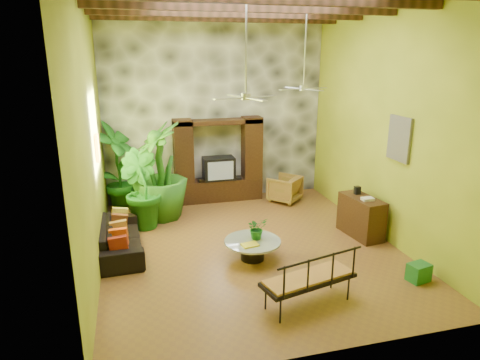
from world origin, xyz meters
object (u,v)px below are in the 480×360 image
object	(u,v)px
entertainment_center	(219,167)
side_console	(361,217)
tall_plant_a	(118,167)
green_bin	(419,272)
ceiling_fan_back	(304,79)
tall_plant_b	(140,190)
tall_plant_c	(160,171)
coffee_table	(252,247)
ceiling_fan_front	(246,85)
iron_bench	(311,277)
wicker_armchair	(285,189)
sofa	(120,237)

from	to	relation	value
entertainment_center	side_console	xyz separation A→B (m)	(2.58, -3.19, -0.51)
tall_plant_a	green_bin	size ratio (longest dim) A/B	6.21
ceiling_fan_back	tall_plant_b	distance (m)	4.53
tall_plant_c	green_bin	world-z (taller)	tall_plant_c
tall_plant_b	side_console	bearing A→B (deg)	-20.35
ceiling_fan_back	tall_plant_a	size ratio (longest dim) A/B	0.80
tall_plant_b	side_console	size ratio (longest dim) A/B	1.64
coffee_table	ceiling_fan_front	bearing A→B (deg)	123.16
green_bin	tall_plant_b	bearing A→B (deg)	140.94
ceiling_fan_front	ceiling_fan_back	world-z (taller)	same
iron_bench	entertainment_center	bearing A→B (deg)	79.46
coffee_table	iron_bench	world-z (taller)	iron_bench
entertainment_center	tall_plant_c	world-z (taller)	tall_plant_c
tall_plant_b	wicker_armchair	bearing A→B (deg)	12.65
sofa	tall_plant_a	size ratio (longest dim) A/B	0.92
sofa	tall_plant_a	world-z (taller)	tall_plant_a
wicker_armchair	iron_bench	distance (m)	5.19
entertainment_center	wicker_armchair	distance (m)	1.93
entertainment_center	iron_bench	bearing A→B (deg)	-86.65
ceiling_fan_front	coffee_table	size ratio (longest dim) A/B	1.66
tall_plant_c	iron_bench	size ratio (longest dim) A/B	1.44
ceiling_fan_front	tall_plant_a	world-z (taller)	ceiling_fan_front
ceiling_fan_front	tall_plant_c	size ratio (longest dim) A/B	0.78
sofa	tall_plant_b	xyz separation A→B (m)	(0.49, 1.25, 0.61)
entertainment_center	tall_plant_b	bearing A→B (deg)	-146.39
entertainment_center	ceiling_fan_back	xyz separation A→B (m)	(1.60, -1.94, 2.44)
coffee_table	green_bin	distance (m)	3.10
ceiling_fan_back	coffee_table	xyz separation A→B (m)	(-1.70, -1.76, -3.15)
green_bin	iron_bench	bearing A→B (deg)	-172.91
tall_plant_c	side_console	distance (m)	4.86
ceiling_fan_front	tall_plant_b	size ratio (longest dim) A/B	1.01
ceiling_fan_front	entertainment_center	bearing A→B (deg)	86.76
ceiling_fan_back	side_console	world-z (taller)	ceiling_fan_back
ceiling_fan_back	sofa	bearing A→B (deg)	-170.08
iron_bench	green_bin	world-z (taller)	iron_bench
coffee_table	side_console	bearing A→B (deg)	10.68
wicker_armchair	iron_bench	xyz separation A→B (m)	(-1.42, -4.99, 0.17)
entertainment_center	ceiling_fan_front	size ratio (longest dim) A/B	1.29
tall_plant_a	green_bin	bearing A→B (deg)	-44.67
entertainment_center	tall_plant_b	distance (m)	2.59
iron_bench	ceiling_fan_back	bearing A→B (deg)	56.68
ceiling_fan_front	iron_bench	bearing A→B (deg)	-75.41
entertainment_center	wicker_armchair	xyz separation A→B (m)	(1.74, -0.56, -0.61)
side_console	green_bin	world-z (taller)	side_console
tall_plant_c	side_console	world-z (taller)	tall_plant_c
ceiling_fan_back	iron_bench	distance (m)	4.79
iron_bench	coffee_table	bearing A→B (deg)	88.88
tall_plant_a	tall_plant_c	xyz separation A→B (m)	(0.99, -0.82, 0.03)
coffee_table	side_console	xyz separation A→B (m)	(2.67, 0.50, 0.19)
sofa	tall_plant_a	xyz separation A→B (m)	(0.00, 2.57, 0.85)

